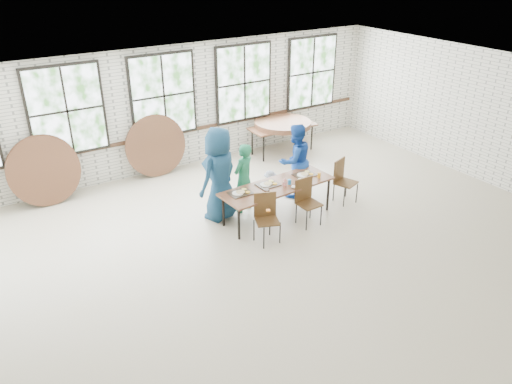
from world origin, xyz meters
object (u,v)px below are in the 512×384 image
chair_near_left (266,213)px  chair_near_right (306,197)px  storage_table (283,128)px  dining_table (277,187)px

chair_near_left → chair_near_right: (1.03, 0.12, 0.00)m
chair_near_right → storage_table: 3.82m
dining_table → storage_table: same height
dining_table → storage_table: 3.63m
dining_table → chair_near_right: bearing=-54.0°
dining_table → chair_near_left: (-0.65, -0.57, -0.13)m
chair_near_right → chair_near_left: bearing=-175.7°
chair_near_left → storage_table: (2.83, 3.48, 0.13)m
dining_table → chair_near_left: 0.88m
chair_near_right → storage_table: chair_near_right is taller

